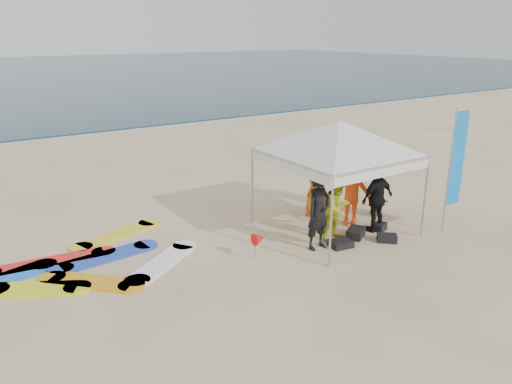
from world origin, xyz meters
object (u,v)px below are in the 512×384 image
at_px(person_orange_a, 351,191).
at_px(marker_pennant, 259,239).
at_px(person_seated, 375,200).
at_px(person_black_a, 319,212).
at_px(person_yellow, 337,208).
at_px(feather_flag, 456,160).
at_px(person_black_b, 377,198).
at_px(surfboard_spread, 65,270).
at_px(canopy_tent, 340,121).
at_px(person_orange_b, 318,180).

distance_m(person_orange_a, marker_pennant, 3.24).
distance_m(person_seated, marker_pennant, 4.29).
distance_m(person_black_a, person_yellow, 0.74).
bearing_deg(feather_flag, person_seated, 109.02).
relative_size(person_black_a, person_yellow, 1.13).
bearing_deg(person_black_b, surfboard_spread, -16.62).
height_order(marker_pennant, surfboard_spread, marker_pennant).
bearing_deg(canopy_tent, person_seated, 7.95).
bearing_deg(person_yellow, person_black_b, -14.05).
height_order(person_black_a, marker_pennant, person_black_a).
relative_size(canopy_tent, surfboard_spread, 0.71).
distance_m(person_black_a, surfboard_spread, 5.64).
bearing_deg(person_orange_a, person_seated, -135.45).
height_order(person_orange_b, canopy_tent, canopy_tent).
relative_size(person_orange_a, person_black_b, 1.03).
height_order(person_black_a, canopy_tent, canopy_tent).
bearing_deg(feather_flag, person_orange_a, 134.60).
distance_m(person_black_a, canopy_tent, 2.26).
distance_m(person_yellow, person_seated, 2.21).
relative_size(person_black_a, person_orange_b, 0.92).
bearing_deg(canopy_tent, person_black_a, -150.22).
xyz_separation_m(person_orange_a, person_orange_b, (-0.27, 1.02, 0.09)).
relative_size(person_seated, canopy_tent, 0.20).
bearing_deg(surfboard_spread, person_yellow, -17.14).
relative_size(person_seated, surfboard_spread, 0.14).
bearing_deg(person_yellow, person_seated, 11.94).
bearing_deg(marker_pennant, person_black_a, -8.98).
relative_size(person_yellow, feather_flag, 0.51).
height_order(canopy_tent, surfboard_spread, canopy_tent).
distance_m(person_yellow, person_orange_b, 1.75).
relative_size(person_orange_b, canopy_tent, 0.46).
bearing_deg(person_orange_b, marker_pennant, -7.20).
bearing_deg(person_orange_b, person_yellow, 30.89).
distance_m(person_seated, canopy_tent, 2.92).
height_order(person_orange_b, feather_flag, feather_flag).
relative_size(person_black_a, canopy_tent, 0.42).
distance_m(person_orange_b, surfboard_spread, 6.72).
height_order(person_black_b, feather_flag, feather_flag).
height_order(person_yellow, person_black_b, person_black_b).
height_order(canopy_tent, marker_pennant, canopy_tent).
distance_m(canopy_tent, surfboard_spread, 6.99).
height_order(canopy_tent, feather_flag, canopy_tent).
xyz_separation_m(person_orange_b, marker_pennant, (-2.91, -1.51, -0.48)).
relative_size(person_black_a, marker_pennant, 2.80).
xyz_separation_m(person_seated, canopy_tent, (-1.70, -0.24, 2.37)).
distance_m(person_black_b, marker_pennant, 3.40).
height_order(person_yellow, feather_flag, feather_flag).
relative_size(person_seated, feather_flag, 0.27).
distance_m(person_black_b, surfboard_spread, 7.42).
height_order(person_orange_a, canopy_tent, canopy_tent).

